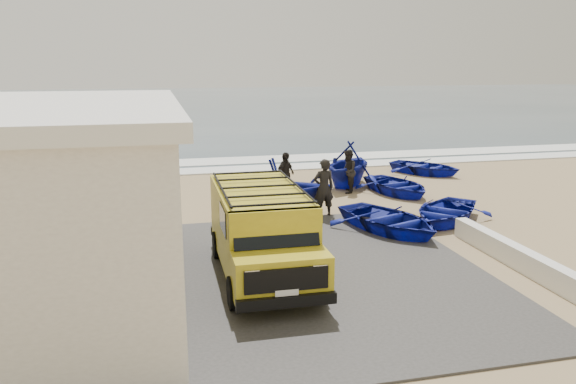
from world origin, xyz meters
TOP-DOWN VIEW (x-y plane):
  - ground at (0.00, 0.00)m, footprint 160.00×160.00m
  - slab at (-2.00, -2.00)m, footprint 12.00×10.00m
  - ocean at (0.00, 56.00)m, footprint 180.00×88.00m
  - surf_line at (0.00, 12.00)m, footprint 180.00×1.60m
  - surf_wash at (0.00, 14.50)m, footprint 180.00×2.20m
  - parapet at (5.00, -3.00)m, footprint 0.35×6.00m
  - van at (-1.42, -1.81)m, footprint 2.13×5.18m
  - boat_near_left at (3.04, 0.82)m, footprint 3.83×4.45m
  - boat_near_right at (5.28, 1.43)m, footprint 4.23×4.17m
  - boat_mid_left at (0.20, 3.52)m, footprint 3.99×3.53m
  - boat_mid_right at (5.40, 5.49)m, footprint 3.13×3.88m
  - boat_far_left at (3.99, 7.31)m, footprint 4.66×4.74m
  - boat_far_right at (8.38, 8.93)m, footprint 3.92×4.12m
  - fisherman_front at (1.61, 2.99)m, footprint 0.75×0.52m
  - fisherman_middle at (3.57, 6.15)m, footprint 0.93×1.03m
  - fisherman_back at (1.01, 6.07)m, footprint 1.06×0.97m

SIDE VIEW (x-z plane):
  - ground at x=0.00m, z-range 0.00..0.00m
  - ocean at x=0.00m, z-range 0.00..0.01m
  - surf_wash at x=0.00m, z-range 0.00..0.04m
  - slab at x=-2.00m, z-range 0.00..0.05m
  - surf_line at x=0.00m, z-range 0.00..0.06m
  - parapet at x=5.00m, z-range 0.00..0.55m
  - boat_far_right at x=8.38m, z-range 0.00..0.70m
  - boat_mid_right at x=5.40m, z-range 0.00..0.71m
  - boat_near_right at x=5.28m, z-range 0.00..0.72m
  - boat_near_left at x=3.04m, z-range 0.00..0.78m
  - fisherman_middle at x=3.57m, z-range 0.00..1.74m
  - fisherman_back at x=1.01m, z-range 0.00..1.74m
  - boat_far_left at x=3.99m, z-range 0.00..1.89m
  - boat_mid_left at x=0.20m, z-range 0.00..1.96m
  - fisherman_front at x=1.61m, z-range 0.00..1.98m
  - van at x=-1.42m, z-range 0.08..2.29m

